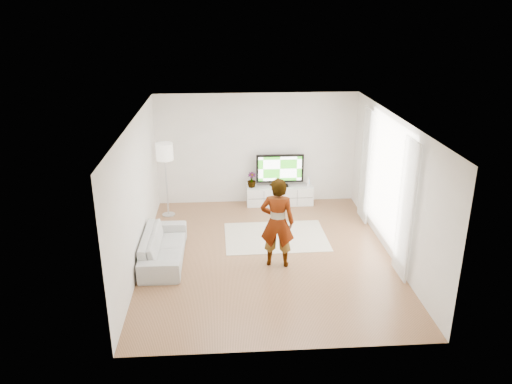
{
  "coord_description": "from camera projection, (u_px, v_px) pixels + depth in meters",
  "views": [
    {
      "loc": [
        -0.83,
        -9.03,
        4.81
      ],
      "look_at": [
        -0.19,
        0.4,
        1.23
      ],
      "focal_mm": 35.0,
      "sensor_mm": 36.0,
      "label": 1
    }
  ],
  "objects": [
    {
      "name": "wall_left",
      "position": [
        137.0,
        194.0,
        9.53
      ],
      "size": [
        0.02,
        6.0,
        2.8
      ],
      "primitive_type": "cube",
      "color": "white",
      "rests_on": "floor"
    },
    {
      "name": "player",
      "position": [
        277.0,
        222.0,
        9.49
      ],
      "size": [
        0.72,
        0.54,
        1.79
      ],
      "primitive_type": "imported",
      "rotation": [
        0.0,
        0.0,
        2.96
      ],
      "color": "#334772",
      "rests_on": "rug"
    },
    {
      "name": "television",
      "position": [
        280.0,
        169.0,
        12.5
      ],
      "size": [
        1.19,
        0.23,
        0.83
      ],
      "color": "black",
      "rests_on": "media_console"
    },
    {
      "name": "curtain_near",
      "position": [
        406.0,
        210.0,
        8.92
      ],
      "size": [
        0.04,
        0.7,
        2.6
      ],
      "primitive_type": "cube",
      "color": "white",
      "rests_on": "floor"
    },
    {
      "name": "wall_front",
      "position": [
        287.0,
        267.0,
        6.89
      ],
      "size": [
        5.0,
        0.02,
        2.8
      ],
      "primitive_type": "cube",
      "color": "white",
      "rests_on": "floor"
    },
    {
      "name": "floor_lamp",
      "position": [
        165.0,
        155.0,
        11.58
      ],
      "size": [
        0.4,
        0.4,
        1.79
      ],
      "color": "silver",
      "rests_on": "floor"
    },
    {
      "name": "window",
      "position": [
        388.0,
        180.0,
        10.11
      ],
      "size": [
        0.01,
        2.6,
        2.5
      ],
      "primitive_type": "cube",
      "color": "white",
      "rests_on": "wall_right"
    },
    {
      "name": "game_console",
      "position": [
        309.0,
        182.0,
        12.64
      ],
      "size": [
        0.08,
        0.17,
        0.22
      ],
      "rotation": [
        0.0,
        0.0,
        -0.22
      ],
      "color": "white",
      "rests_on": "media_console"
    },
    {
      "name": "ceiling",
      "position": [
        268.0,
        120.0,
        9.19
      ],
      "size": [
        6.0,
        6.0,
        0.0
      ],
      "primitive_type": "plane",
      "color": "white",
      "rests_on": "wall_back"
    },
    {
      "name": "wall_back",
      "position": [
        257.0,
        149.0,
        12.49
      ],
      "size": [
        5.0,
        0.02,
        2.8
      ],
      "primitive_type": "cube",
      "color": "white",
      "rests_on": "floor"
    },
    {
      "name": "potted_plant",
      "position": [
        252.0,
        180.0,
        12.52
      ],
      "size": [
        0.22,
        0.22,
        0.38
      ],
      "primitive_type": "imported",
      "rotation": [
        0.0,
        0.0,
        -0.01
      ],
      "color": "#3F7238",
      "rests_on": "media_console"
    },
    {
      "name": "wall_right",
      "position": [
        393.0,
        188.0,
        9.84
      ],
      "size": [
        0.02,
        6.0,
        2.8
      ],
      "primitive_type": "cube",
      "color": "white",
      "rests_on": "floor"
    },
    {
      "name": "curtain_far",
      "position": [
        366.0,
        166.0,
        11.35
      ],
      "size": [
        0.04,
        0.7,
        2.6
      ],
      "primitive_type": "cube",
      "color": "white",
      "rests_on": "floor"
    },
    {
      "name": "rug",
      "position": [
        276.0,
        237.0,
        10.97
      ],
      "size": [
        2.24,
        1.63,
        0.01
      ],
      "primitive_type": "cube",
      "rotation": [
        0.0,
        0.0,
        0.02
      ],
      "color": "beige",
      "rests_on": "floor"
    },
    {
      "name": "media_console",
      "position": [
        280.0,
        195.0,
        12.71
      ],
      "size": [
        1.68,
        0.48,
        0.47
      ],
      "color": "white",
      "rests_on": "floor"
    },
    {
      "name": "sofa",
      "position": [
        164.0,
        247.0,
        9.89
      ],
      "size": [
        0.79,
        2.0,
        0.58
      ],
      "primitive_type": "imported",
      "rotation": [
        0.0,
        0.0,
        1.57
      ],
      "color": "beige",
      "rests_on": "floor"
    },
    {
      "name": "floor",
      "position": [
        267.0,
        255.0,
        10.18
      ],
      "size": [
        6.0,
        6.0,
        0.0
      ],
      "primitive_type": "plane",
      "color": "#A16E49",
      "rests_on": "ground"
    }
  ]
}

